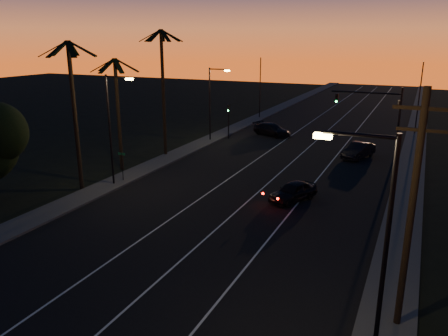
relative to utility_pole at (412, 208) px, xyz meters
The scene contains 21 objects.
road 23.72m from the utility_pole, 120.11° to the left, with size 20.00×170.00×0.01m, color black.
sidewalk_left 30.78m from the utility_pole, 138.74° to the left, with size 2.40×170.00×0.16m, color #3E3E3B.
sidewalk_right 20.68m from the utility_pole, 91.15° to the left, with size 2.40×170.00×0.16m, color #3E3E3B.
lane_stripe_left 25.32m from the utility_pole, 126.13° to the left, with size 0.12×160.00×0.01m, color silver.
lane_stripe_mid 23.48m from the utility_pole, 119.03° to the left, with size 0.12×160.00×0.01m, color silver.
lane_stripe_right 22.04m from the utility_pole, 110.81° to the left, with size 0.12×160.00×0.01m, color silver.
palm_near 25.55m from the utility_pole, 161.71° to the left, with size 4.25×4.16×11.53m.
palm_mid 28.49m from the utility_pole, 150.55° to the left, with size 4.25×4.16×10.03m.
palm_far 31.17m from the utility_pole, 139.96° to the left, with size 4.25×4.16×12.53m.
streetlight_left_near 24.44m from the utility_pole, 155.85° to the left, with size 2.55×0.26×9.00m.
streetlight_left_far 35.79m from the utility_pole, 128.52° to the left, with size 2.55×0.26×8.50m.
streetlight_right_near 4.10m from the utility_pole, 102.67° to the right, with size 2.55×0.26×9.00m.
street_sign 25.22m from the utility_pole, 153.85° to the left, with size 0.70×0.06×2.60m.
utility_pole is the anchor object (origin of this frame).
signal_mast 30.33m from the utility_pole, 98.47° to the left, with size 7.10×0.41×7.00m.
signal_post 36.74m from the utility_pole, 125.13° to the left, with size 0.28×0.37×4.20m.
far_pole_left 50.36m from the utility_pole, 116.67° to the left, with size 0.14×0.14×9.00m, color black.
far_pole_right 42.01m from the utility_pole, 90.82° to the left, with size 0.14×0.14×9.00m, color black.
lead_car 15.71m from the utility_pole, 122.70° to the left, with size 3.41×4.91×1.43m.
right_car 28.20m from the utility_pole, 101.36° to the left, with size 2.99×4.91×1.53m.
cross_car 38.11m from the utility_pole, 116.50° to the left, with size 5.58×3.99×1.50m.
Camera 1 is at (11.52, -7.37, 11.62)m, focal length 35.00 mm.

